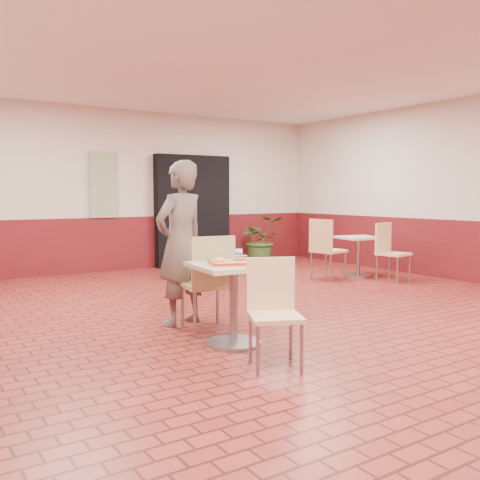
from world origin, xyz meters
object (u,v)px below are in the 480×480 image
chair_main_back (209,278)px  customer (180,243)px  ring_donut (219,260)px  potted_plant (261,239)px  serving_tray (234,262)px  chair_main_front (273,306)px  main_table (234,290)px  long_john_donut (240,258)px  chair_second_left (325,246)px  chair_second_front (389,249)px  second_table (358,249)px  paper_cup (239,254)px

chair_main_back → customer: (-0.10, 0.45, 0.34)m
ring_donut → potted_plant: bearing=50.8°
chair_main_back → potted_plant: chair_main_back is taller
serving_tray → customer: bearing=93.3°
chair_main_front → ring_donut: size_ratio=8.04×
serving_tray → potted_plant: size_ratio=0.46×
main_table → long_john_donut: bearing=-2.5°
chair_second_left → chair_second_front: chair_second_left is taller
ring_donut → second_table: (4.25, 2.35, -0.36)m
chair_main_back → ring_donut: size_ratio=9.04×
ring_donut → paper_cup: (0.25, 0.06, 0.03)m
long_john_donut → ring_donut: bearing=170.0°
ring_donut → chair_second_front: size_ratio=0.12×
second_table → chair_main_back: bearing=-155.6°
chair_main_back → customer: size_ratio=0.56×
serving_tray → chair_second_front: (4.18, 1.76, -0.26)m
serving_tray → chair_second_left: 4.13m
second_table → chair_second_left: size_ratio=0.68×
long_john_donut → chair_second_front: (4.11, 1.76, -0.30)m
chair_main_front → chair_main_back: 1.23m
paper_cup → potted_plant: 5.92m
chair_second_left → serving_tray: bearing=115.4°
chair_main_back → long_john_donut: bearing=103.0°
ring_donut → chair_second_left: (3.49, 2.36, -0.26)m
long_john_donut → paper_cup: paper_cup is taller
chair_main_front → second_table: (4.15, 3.07, -0.03)m
main_table → second_table: size_ratio=1.12×
chair_main_front → serving_tray: bearing=111.2°
chair_main_front → chair_second_left: size_ratio=0.88×
second_table → potted_plant: bearing=99.1°
long_john_donut → chair_second_left: chair_second_left is taller
main_table → customer: size_ratio=0.43×
chair_second_left → paper_cup: bearing=115.3°
main_table → customer: bearing=93.3°
chair_second_front → long_john_donut: bearing=-166.0°
chair_main_back → chair_second_front: size_ratio=1.06×
main_table → chair_second_front: chair_second_front is taller
chair_main_front → customer: (-0.01, 1.68, 0.40)m
chair_second_left → chair_main_front: bearing=122.0°
main_table → second_table: main_table is taller
serving_tray → second_table: bearing=30.1°
paper_cup → second_table: (3.99, 2.29, -0.39)m
chair_second_left → chair_second_front: bearing=-137.8°
chair_main_front → chair_main_back: (0.09, 1.22, 0.06)m
chair_main_front → paper_cup: paper_cup is taller
chair_second_left → long_john_donut: bearing=116.0°
chair_main_front → long_john_donut: size_ratio=5.80×
main_table → chair_main_front: bearing=-93.6°
chair_second_left → main_table: bearing=115.4°
serving_tray → chair_second_left: (3.35, 2.40, -0.23)m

